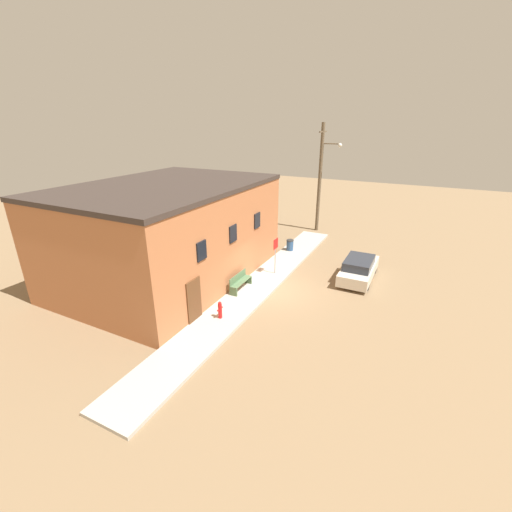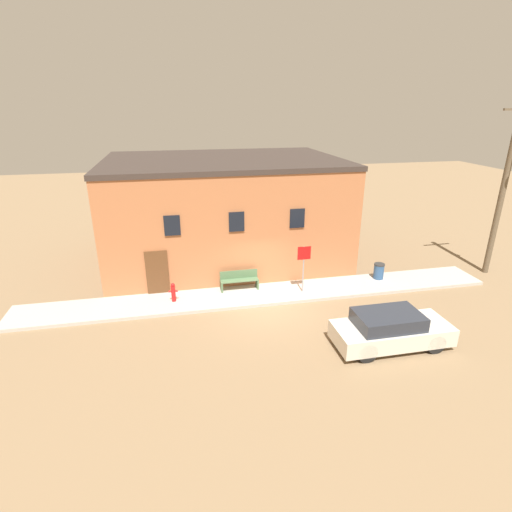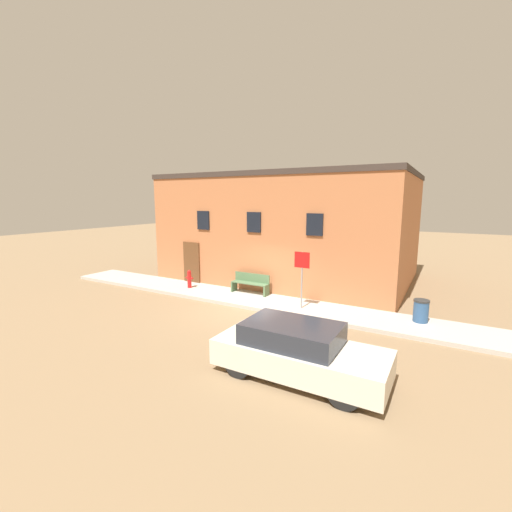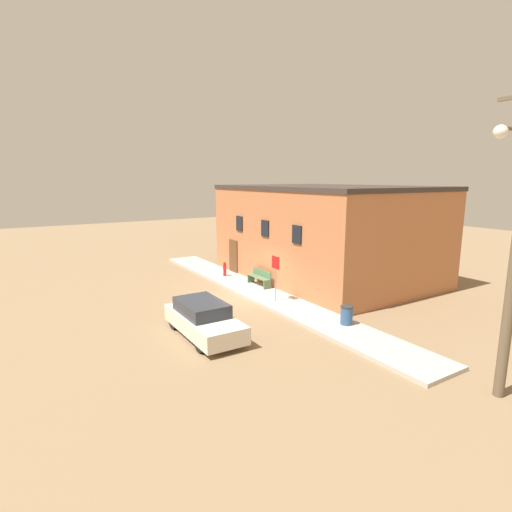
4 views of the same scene
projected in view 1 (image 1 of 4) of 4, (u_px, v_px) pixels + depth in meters
ground_plane at (275, 291)px, 19.13m from camera, size 80.00×80.00×0.00m
sidewalk at (258, 286)px, 19.53m from camera, size 21.67×2.09×0.15m
brick_building at (169, 232)px, 19.94m from camera, size 12.30×8.72×5.60m
fire_hydrant at (220, 310)px, 16.05m from camera, size 0.39×0.19×0.86m
stop_sign at (275, 250)px, 20.39m from camera, size 0.61×0.06×2.22m
bench at (240, 281)px, 18.82m from camera, size 1.77×0.44×0.89m
trash_bin at (290, 245)px, 24.54m from camera, size 0.52×0.52×0.78m
utility_pole at (321, 176)px, 28.03m from camera, size 1.80×1.73×8.75m
parked_car at (359, 269)px, 20.33m from camera, size 4.23×1.70×1.35m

